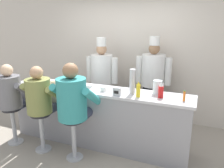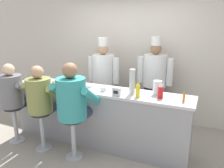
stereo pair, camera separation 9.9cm
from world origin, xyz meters
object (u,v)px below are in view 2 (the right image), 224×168
object	(u,v)px
coffee_mug_white	(103,89)
diner_seated_grey	(13,93)
napkin_dispenser_chrome	(117,92)
cereal_bowl	(89,86)
mustard_bottle_yellow	(138,90)
cup_stack_steel	(132,82)
diner_seated_olive	(41,97)
cook_in_whites_near	(103,77)
hot_sauce_bottle_orange	(184,97)
ketchup_bottle_red	(161,91)
coffee_mug_tan	(54,83)
water_pitcher_clear	(157,88)
cook_in_whites_far	(154,78)
breakfast_plate	(68,87)
diner_seated_teal	(73,100)

from	to	relation	value
coffee_mug_white	diner_seated_grey	bearing A→B (deg)	-163.80
coffee_mug_white	napkin_dispenser_chrome	distance (m)	0.30
cereal_bowl	napkin_dispenser_chrome	world-z (taller)	napkin_dispenser_chrome
cereal_bowl	mustard_bottle_yellow	bearing A→B (deg)	-10.50
cup_stack_steel	diner_seated_olive	bearing A→B (deg)	-160.08
cook_in_whites_near	cereal_bowl	bearing A→B (deg)	-80.38
hot_sauce_bottle_orange	coffee_mug_white	size ratio (longest dim) A/B	1.11
ketchup_bottle_red	napkin_dispenser_chrome	world-z (taller)	ketchup_bottle_red
coffee_mug_tan	diner_seated_olive	world-z (taller)	diner_seated_olive
coffee_mug_tan	ketchup_bottle_red	bearing A→B (deg)	2.24
hot_sauce_bottle_orange	ketchup_bottle_red	bearing A→B (deg)	176.37
water_pitcher_clear	cook_in_whites_near	world-z (taller)	cook_in_whites_near
coffee_mug_tan	cup_stack_steel	xyz separation A→B (m)	(1.38, 0.09, 0.15)
water_pitcher_clear	coffee_mug_white	bearing A→B (deg)	-167.05
water_pitcher_clear	diner_seated_olive	xyz separation A→B (m)	(-1.70, -0.62, -0.20)
hot_sauce_bottle_orange	diner_seated_olive	bearing A→B (deg)	-168.07
diner_seated_olive	cook_in_whites_far	world-z (taller)	cook_in_whites_far
ketchup_bottle_red	cook_in_whites_near	world-z (taller)	cook_in_whites_near
diner_seated_olive	cup_stack_steel	bearing A→B (deg)	19.92
coffee_mug_tan	diner_seated_grey	distance (m)	0.70
ketchup_bottle_red	cook_in_whites_far	xyz separation A→B (m)	(-0.36, 1.14, -0.10)
hot_sauce_bottle_orange	diner_seated_olive	size ratio (longest dim) A/B	0.11
breakfast_plate	diner_seated_teal	world-z (taller)	diner_seated_teal
cereal_bowl	coffee_mug_tan	distance (m)	0.61
hot_sauce_bottle_orange	coffee_mug_white	xyz separation A→B (m)	(-1.21, -0.01, -0.03)
cook_in_whites_near	mustard_bottle_yellow	bearing A→B (deg)	-43.81
diner_seated_olive	cook_in_whites_near	size ratio (longest dim) A/B	0.80
cook_in_whites_far	coffee_mug_tan	bearing A→B (deg)	-140.18
diner_seated_olive	mustard_bottle_yellow	bearing A→B (deg)	14.37
ketchup_bottle_red	cereal_bowl	distance (m)	1.22
cook_in_whites_far	breakfast_plate	bearing A→B (deg)	-133.76
water_pitcher_clear	diner_seated_grey	world-z (taller)	diner_seated_grey
cook_in_whites_far	diner_seated_teal	bearing A→B (deg)	-117.10
breakfast_plate	cook_in_whites_far	size ratio (longest dim) A/B	0.13
breakfast_plate	hot_sauce_bottle_orange	bearing A→B (deg)	1.88
mustard_bottle_yellow	hot_sauce_bottle_orange	world-z (taller)	mustard_bottle_yellow
napkin_dispenser_chrome	diner_seated_teal	bearing A→B (deg)	-151.39
napkin_dispenser_chrome	cook_in_whites_far	size ratio (longest dim) A/B	0.07
napkin_dispenser_chrome	mustard_bottle_yellow	bearing A→B (deg)	11.91
cereal_bowl	diner_seated_olive	size ratio (longest dim) A/B	0.10
hot_sauce_bottle_orange	breakfast_plate	world-z (taller)	hot_sauce_bottle_orange
coffee_mug_tan	diner_seated_olive	xyz separation A→B (m)	(0.04, -0.39, -0.14)
napkin_dispenser_chrome	cook_in_whites_far	world-z (taller)	cook_in_whites_far
cereal_bowl	cook_in_whites_near	distance (m)	0.85
breakfast_plate	napkin_dispenser_chrome	bearing A→B (deg)	-4.45
diner_seated_grey	diner_seated_olive	bearing A→B (deg)	0.07
cup_stack_steel	cook_in_whites_far	size ratio (longest dim) A/B	0.21
ketchup_bottle_red	diner_seated_olive	distance (m)	1.85
hot_sauce_bottle_orange	diner_seated_teal	distance (m)	1.57
hot_sauce_bottle_orange	coffee_mug_white	distance (m)	1.21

